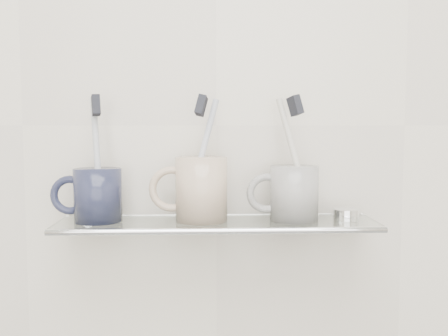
{
  "coord_description": "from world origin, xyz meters",
  "views": [
    {
      "loc": [
        -0.02,
        0.26,
        1.25
      ],
      "look_at": [
        0.01,
        1.04,
        1.18
      ],
      "focal_mm": 40.0,
      "sensor_mm": 36.0,
      "label": 1
    }
  ],
  "objects_px": {
    "shelf_glass": "(217,223)",
    "mug_right": "(294,193)",
    "mug_center": "(201,189)",
    "mug_left": "(98,195)"
  },
  "relations": [
    {
      "from": "mug_left",
      "to": "mug_right",
      "type": "relative_size",
      "value": 0.97
    },
    {
      "from": "shelf_glass",
      "to": "mug_left",
      "type": "height_order",
      "value": "mug_left"
    },
    {
      "from": "shelf_glass",
      "to": "mug_left",
      "type": "bearing_deg",
      "value": 178.47
    },
    {
      "from": "mug_left",
      "to": "shelf_glass",
      "type": "bearing_deg",
      "value": 20.39
    },
    {
      "from": "mug_center",
      "to": "mug_left",
      "type": "bearing_deg",
      "value": 165.59
    },
    {
      "from": "shelf_glass",
      "to": "mug_right",
      "type": "bearing_deg",
      "value": 2.34
    },
    {
      "from": "shelf_glass",
      "to": "mug_right",
      "type": "xyz_separation_m",
      "value": [
        0.12,
        0.0,
        0.05
      ]
    },
    {
      "from": "mug_right",
      "to": "mug_center",
      "type": "bearing_deg",
      "value": 161.55
    },
    {
      "from": "shelf_glass",
      "to": "mug_right",
      "type": "height_order",
      "value": "mug_right"
    },
    {
      "from": "shelf_glass",
      "to": "mug_left",
      "type": "distance_m",
      "value": 0.19
    }
  ]
}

